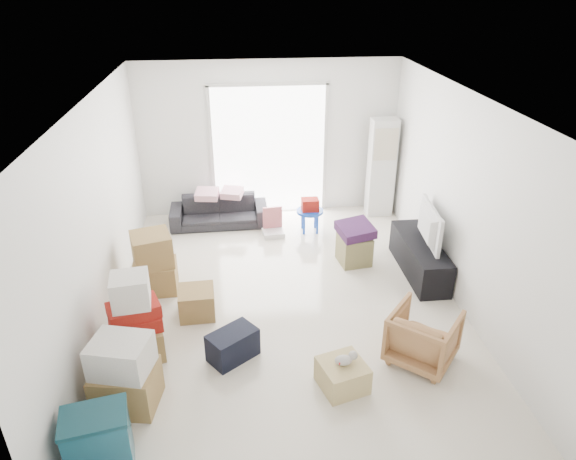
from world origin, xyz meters
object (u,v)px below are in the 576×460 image
at_px(sofa, 219,207).
at_px(ottoman, 354,249).
at_px(ac_tower, 381,168).
at_px(tv_console, 419,257).
at_px(television, 422,238).
at_px(wood_crate, 342,375).
at_px(armchair, 424,334).
at_px(storage_bins, 99,442).
at_px(kids_table, 310,209).

bearing_deg(sofa, ottoman, -37.85).
relative_size(ac_tower, tv_console, 1.17).
bearing_deg(television, ac_tower, 6.65).
bearing_deg(tv_console, wood_crate, -126.05).
height_order(ac_tower, wood_crate, ac_tower).
distance_m(sofa, ottoman, 2.56).
height_order(armchair, storage_bins, armchair).
xyz_separation_m(tv_console, storage_bins, (-3.90, -2.93, 0.07)).
bearing_deg(wood_crate, tv_console, 53.95).
xyz_separation_m(sofa, kids_table, (1.53, -0.43, 0.09)).
bearing_deg(ottoman, armchair, -82.99).
xyz_separation_m(storage_bins, wood_crate, (2.32, 0.76, -0.17)).
distance_m(ac_tower, television, 2.10).
bearing_deg(sofa, ac_tower, 2.15).
relative_size(tv_console, armchair, 2.13).
relative_size(sofa, armchair, 2.37).
xyz_separation_m(tv_console, armchair, (-0.61, -1.85, 0.10)).
height_order(television, ottoman, television).
distance_m(ac_tower, tv_console, 2.17).
relative_size(tv_console, kids_table, 2.53).
bearing_deg(ac_tower, kids_table, -156.80).
height_order(sofa, kids_table, sofa).
xyz_separation_m(sofa, ottoman, (2.04, -1.54, -0.10)).
bearing_deg(storage_bins, tv_console, 36.95).
relative_size(armchair, wood_crate, 1.54).
bearing_deg(tv_console, television, 0.00).
xyz_separation_m(armchair, wood_crate, (-0.98, -0.33, -0.20)).
height_order(ac_tower, armchair, ac_tower).
distance_m(tv_console, kids_table, 2.05).
distance_m(kids_table, wood_crate, 3.69).
height_order(ac_tower, tv_console, ac_tower).
height_order(ac_tower, storage_bins, ac_tower).
bearing_deg(ottoman, sofa, 142.99).
relative_size(ac_tower, armchair, 2.49).
bearing_deg(tv_console, ac_tower, 91.38).
height_order(tv_console, television, television).
bearing_deg(kids_table, ac_tower, 23.20).
xyz_separation_m(ottoman, wood_crate, (-0.70, -2.56, -0.07)).
height_order(sofa, armchair, armchair).
bearing_deg(armchair, ac_tower, -57.73).
distance_m(armchair, storage_bins, 3.47).
height_order(television, armchair, armchair).
xyz_separation_m(television, kids_table, (-1.39, 1.50, -0.14)).
bearing_deg(sofa, television, -34.24).
distance_m(sofa, storage_bins, 4.96).
bearing_deg(ac_tower, tv_console, -88.62).
xyz_separation_m(ac_tower, ottoman, (-0.83, -1.69, -0.65)).
bearing_deg(ac_tower, television, -88.62).
bearing_deg(armchair, tv_console, -67.82).
height_order(tv_console, storage_bins, storage_bins).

